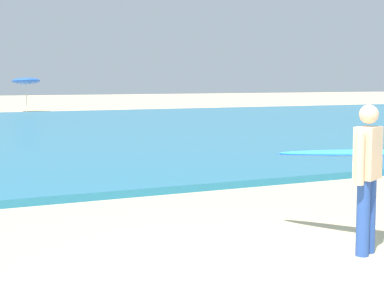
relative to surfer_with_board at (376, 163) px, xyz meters
name	(u,v)px	position (x,y,z in m)	size (l,w,h in m)	color
ground_plane	(275,285)	(-1.80, -0.58, -1.04)	(160.00, 160.00, 0.00)	beige
surfer_with_board	(376,163)	(0.00, 0.00, 0.00)	(1.63, 2.79, 1.73)	#284CA3
beach_umbrella_7	(26,81)	(3.12, 34.81, 0.92)	(1.75, 1.78, 2.22)	beige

